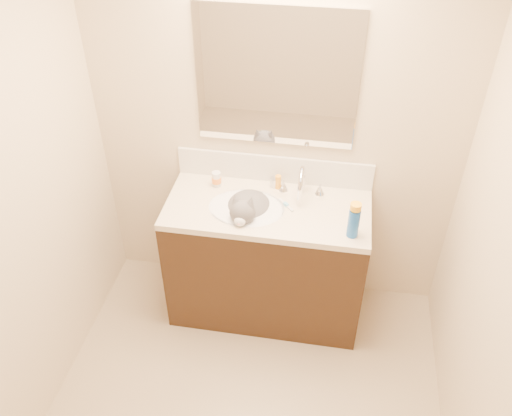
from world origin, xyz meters
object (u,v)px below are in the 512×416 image
(amber_bottle, at_px, (278,182))
(silver_jar, at_px, (274,182))
(cat, at_px, (248,211))
(basin, at_px, (247,217))
(pill_bottle, at_px, (216,179))
(spray_can, at_px, (353,223))
(faucet, at_px, (301,184))
(vanity_cabinet, at_px, (267,262))

(amber_bottle, bearing_deg, silver_jar, 151.31)
(silver_jar, bearing_deg, cat, -118.21)
(cat, bearing_deg, basin, -128.33)
(pill_bottle, distance_m, silver_jar, 0.35)
(basin, height_order, spray_can, spray_can)
(faucet, relative_size, spray_can, 1.63)
(basin, bearing_deg, faucet, 29.12)
(faucet, relative_size, cat, 0.69)
(spray_can, bearing_deg, silver_jar, 141.78)
(basin, height_order, cat, cat)
(cat, distance_m, silver_jar, 0.27)
(silver_jar, distance_m, spray_can, 0.62)
(cat, relative_size, pill_bottle, 4.15)
(cat, bearing_deg, spray_can, -10.31)
(vanity_cabinet, distance_m, silver_jar, 0.52)
(basin, relative_size, pill_bottle, 4.63)
(cat, relative_size, spray_can, 2.35)
(silver_jar, bearing_deg, basin, -118.72)
(cat, bearing_deg, silver_jar, 65.50)
(vanity_cabinet, xyz_separation_m, amber_bottle, (0.03, 0.19, 0.49))
(vanity_cabinet, distance_m, faucet, 0.58)
(basin, xyz_separation_m, cat, (0.01, 0.01, 0.04))
(vanity_cabinet, distance_m, spray_can, 0.75)
(basin, xyz_separation_m, spray_can, (0.61, -0.14, 0.16))
(spray_can, bearing_deg, faucet, 135.20)
(cat, xyz_separation_m, spray_can, (0.61, -0.15, 0.12))
(vanity_cabinet, distance_m, amber_bottle, 0.53)
(vanity_cabinet, bearing_deg, cat, -168.76)
(faucet, distance_m, pill_bottle, 0.52)
(basin, height_order, faucet, faucet)
(vanity_cabinet, height_order, cat, cat)
(cat, xyz_separation_m, amber_bottle, (0.15, 0.22, 0.08))
(silver_jar, distance_m, amber_bottle, 0.03)
(pill_bottle, height_order, spray_can, spray_can)
(vanity_cabinet, distance_m, pill_bottle, 0.62)
(spray_can, bearing_deg, basin, 166.80)
(faucet, xyz_separation_m, cat, (-0.29, -0.16, -0.12))
(vanity_cabinet, distance_m, basin, 0.40)
(basin, xyz_separation_m, pill_bottle, (-0.22, 0.18, 0.12))
(silver_jar, xyz_separation_m, amber_bottle, (0.03, -0.01, 0.02))
(faucet, bearing_deg, silver_jar, 157.75)
(pill_bottle, bearing_deg, spray_can, -21.47)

